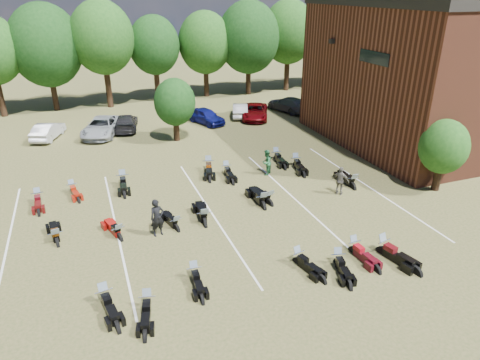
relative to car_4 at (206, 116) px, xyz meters
name	(u,v)px	position (x,y,z in m)	size (l,w,h in m)	color
ground	(286,229)	(-1.51, -19.13, -0.69)	(160.00, 160.00, 0.00)	brown
car_1	(48,131)	(-13.09, 0.43, -0.03)	(1.39, 3.99, 1.32)	#B7B7BC
car_2	(102,127)	(-8.97, -0.21, 0.04)	(2.41, 5.22, 1.45)	#94999D
car_3	(126,122)	(-6.93, 0.68, -0.04)	(1.81, 4.46, 1.29)	black
car_4	(206,116)	(0.00, 0.00, 0.00)	(1.62, 4.02, 1.37)	#0C0F55
car_5	(240,110)	(3.63, 1.03, -0.05)	(1.35, 3.87, 1.28)	#ACABA7
car_6	(255,112)	(4.70, -0.10, -0.02)	(2.21, 4.80, 1.33)	#5A0509
car_7	(288,104)	(8.74, 1.14, 0.02)	(1.97, 4.85, 1.41)	#3E3E44
person_black	(157,218)	(-7.61, -17.38, 0.27)	(0.70, 0.46, 1.91)	black
person_green	(266,162)	(0.38, -12.40, 0.16)	(0.82, 0.64, 1.68)	#26673B
person_grey	(340,181)	(3.23, -16.61, 0.18)	(1.01, 0.42, 1.73)	#5D594F
motorcycle_0	(148,308)	(-9.01, -22.53, -0.69)	(0.66, 2.08, 1.16)	black
motorcycle_1	(106,303)	(-10.50, -21.66, -0.69)	(0.71, 2.22, 1.24)	black
motorcycle_2	(195,279)	(-6.88, -21.39, -0.69)	(0.65, 2.04, 1.14)	black
motorcycle_3	(298,264)	(-2.32, -21.96, -0.69)	(0.67, 2.10, 1.17)	black
motorcycle_4	(337,265)	(-0.76, -22.68, -0.69)	(0.67, 2.11, 1.18)	black
motorcycle_5	(382,254)	(1.67, -22.64, -0.69)	(0.79, 2.48, 1.38)	black
motorcycle_6	(353,253)	(0.47, -22.10, -0.69)	(0.69, 2.17, 1.21)	#460A13
motorcycle_7	(120,239)	(-9.47, -17.09, -0.69)	(0.70, 2.18, 1.22)	maroon
motorcycle_8	(58,244)	(-12.28, -16.53, -0.69)	(0.72, 2.26, 1.26)	black
motorcycle_9	(205,225)	(-5.21, -17.23, -0.69)	(0.80, 2.50, 1.39)	black
motorcycle_10	(177,230)	(-6.68, -17.23, -0.69)	(0.67, 2.10, 1.17)	black
motorcycle_11	(269,204)	(-1.17, -16.35, -0.69)	(0.73, 2.30, 1.28)	black
motorcycle_12	(263,208)	(-1.66, -16.57, -0.69)	(0.81, 2.53, 1.41)	black
motorcycle_13	(352,188)	(4.45, -16.18, -0.69)	(0.79, 2.48, 1.38)	black
motorcycle_14	(39,202)	(-13.32, -11.49, -0.69)	(0.69, 2.17, 1.21)	#4A0A0A
motorcycle_15	(73,192)	(-11.49, -10.81, -0.69)	(0.64, 2.00, 1.11)	maroon
motorcycle_16	(123,185)	(-8.54, -10.75, -0.69)	(0.77, 2.41, 1.35)	black
motorcycle_17	(209,170)	(-2.93, -10.40, -0.69)	(0.79, 2.47, 1.38)	black
motorcycle_18	(226,174)	(-2.02, -11.42, -0.69)	(0.70, 2.21, 1.23)	black
motorcycle_19	(295,167)	(2.79, -11.88, -0.69)	(0.75, 2.35, 1.31)	black
motorcycle_20	(276,160)	(2.06, -10.33, -0.69)	(0.73, 2.30, 1.28)	black
tree_line	(153,40)	(-2.51, 9.87, 5.63)	(56.00, 6.00, 9.79)	black
young_tree_near_building	(444,147)	(8.99, -18.13, 2.07)	(2.80, 2.80, 4.16)	black
young_tree_midfield	(175,102)	(-3.51, -3.63, 2.41)	(3.20, 3.20, 4.70)	black
parking_lines	(211,213)	(-4.51, -16.13, -0.68)	(20.10, 14.00, 0.01)	silver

